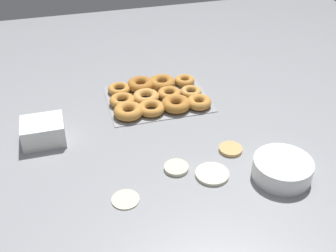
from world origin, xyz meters
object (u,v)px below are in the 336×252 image
Objects in this scene: donut_tray at (156,96)px; batter_bowl at (282,169)px; container_stack at (43,131)px; pancake_1 at (231,149)px; pancake_3 at (212,174)px; pancake_0 at (177,168)px; pancake_2 at (125,199)px.

batter_bowl is at bearing 115.99° from donut_tray.
batter_bowl is 1.28× the size of container_stack.
pancake_1 and pancake_3 have the same top height.
pancake_1 is at bearing -58.24° from batter_bowl.
container_stack reaches higher than pancake_0.
batter_bowl reaches higher than pancake_1.
pancake_1 is at bearing -160.59° from pancake_2.
pancake_3 is 0.62m from container_stack.
pancake_0 is at bearing 84.85° from donut_tray.
container_stack is (0.46, 0.16, 0.02)m from donut_tray.
pancake_0 is 0.20× the size of donut_tray.
pancake_2 is at bearing 66.77° from donut_tray.
pancake_1 is 0.96× the size of pancake_2.
donut_tray reaches higher than pancake_2.
donut_tray is (0.17, -0.40, 0.01)m from pancake_1.
donut_tray reaches higher than pancake_1.
pancake_3 is at bearing 97.12° from donut_tray.
pancake_2 is 0.78× the size of pancake_3.
pancake_3 reaches higher than pancake_2.
container_stack reaches higher than batter_bowl.
pancake_3 is (-0.10, 0.06, -0.00)m from pancake_0.
donut_tray is 2.79× the size of container_stack.
container_stack is (0.74, -0.41, 0.01)m from batter_bowl.
pancake_3 is 0.58× the size of batter_bowl.
batter_bowl reaches higher than pancake_0.
pancake_3 is at bearing -173.11° from pancake_2.
pancake_0 reaches higher than pancake_3.
pancake_0 is 0.43× the size of batter_bowl.
batter_bowl reaches higher than pancake_3.
batter_bowl is (-0.21, 0.06, 0.03)m from pancake_3.
pancake_0 is 0.12m from pancake_3.
pancake_3 is 0.23m from batter_bowl.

